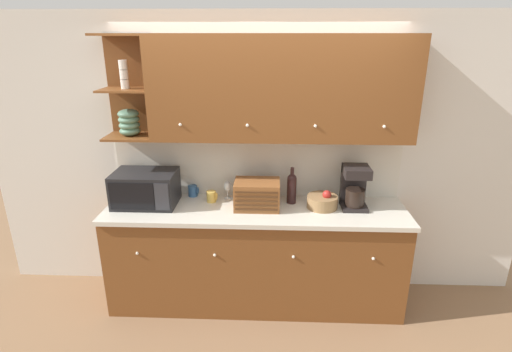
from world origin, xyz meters
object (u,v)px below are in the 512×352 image
at_px(wine_bottle, 292,187).
at_px(coffee_maker, 355,186).
at_px(bread_box, 257,195).
at_px(fruit_basket, 322,201).
at_px(wine_glass, 227,187).
at_px(microwave, 146,188).
at_px(mug, 193,191).
at_px(mug_blue_second, 212,196).

xyz_separation_m(wine_bottle, coffee_maker, (0.54, -0.06, 0.04)).
xyz_separation_m(bread_box, fruit_basket, (0.57, 0.02, -0.06)).
height_order(wine_glass, coffee_maker, coffee_maker).
distance_m(microwave, fruit_basket, 1.57).
relative_size(microwave, fruit_basket, 2.04).
bearing_deg(mug, microwave, -152.27).
bearing_deg(mug, wine_bottle, -7.48).
height_order(mug_blue_second, bread_box, bread_box).
xyz_separation_m(mug, coffee_maker, (1.46, -0.18, 0.14)).
bearing_deg(mug_blue_second, mug, 146.70).
distance_m(microwave, wine_bottle, 1.30).
bearing_deg(wine_bottle, coffee_maker, -6.71).
height_order(mug, mug_blue_second, mug).
height_order(mug, coffee_maker, coffee_maker).
bearing_deg(coffee_maker, bread_box, -176.61).
height_order(mug_blue_second, wine_glass, wine_glass).
relative_size(bread_box, wine_bottle, 1.17).
bearing_deg(microwave, bread_box, -1.93).
bearing_deg(wine_glass, mug_blue_second, -149.40).
bearing_deg(wine_glass, bread_box, -33.83).
height_order(wine_bottle, coffee_maker, coffee_maker).
height_order(microwave, mug_blue_second, microwave).
distance_m(mug_blue_second, fruit_basket, 1.00).
relative_size(wine_glass, coffee_maker, 0.45).
height_order(microwave, coffee_maker, coffee_maker).
bearing_deg(wine_bottle, fruit_basket, -19.53).
distance_m(mug, fruit_basket, 1.21).
distance_m(mug, wine_bottle, 0.93).
height_order(bread_box, coffee_maker, coffee_maker).
bearing_deg(fruit_basket, mug_blue_second, 174.91).
height_order(microwave, wine_bottle, wine_bottle).
relative_size(mug, coffee_maker, 0.27).
bearing_deg(mug, coffee_maker, -7.19).
xyz_separation_m(microwave, coffee_maker, (1.85, 0.02, 0.04)).
relative_size(microwave, wine_bottle, 1.63).
xyz_separation_m(mug_blue_second, wine_glass, (0.14, 0.08, 0.06)).
bearing_deg(coffee_maker, mug_blue_second, 177.42).
bearing_deg(wine_glass, coffee_maker, -6.96).
distance_m(wine_bottle, fruit_basket, 0.30).
bearing_deg(fruit_basket, mug, 169.70).
xyz_separation_m(mug, wine_bottle, (0.92, -0.12, 0.10)).
relative_size(mug_blue_second, coffee_maker, 0.27).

